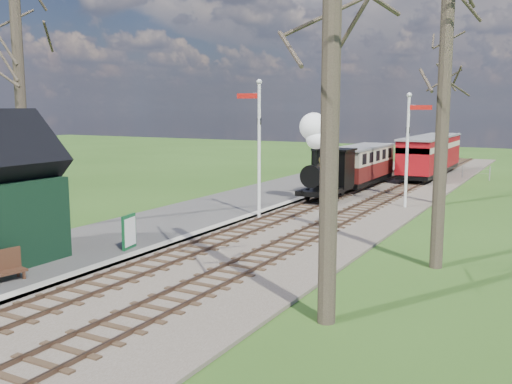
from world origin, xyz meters
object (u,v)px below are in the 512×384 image
at_px(coach, 362,164).
at_px(sign_board, 129,232).
at_px(person, 23,243).
at_px(semaphore_far, 409,142).
at_px(locomotive, 325,163).
at_px(red_carriage_a, 422,158).
at_px(semaphore_near, 258,139).
at_px(red_carriage_b, 438,152).

xyz_separation_m(coach, sign_board, (-1.78, -19.51, -0.74)).
bearing_deg(sign_board, person, -111.17).
distance_m(semaphore_far, person, 18.40).
bearing_deg(locomotive, coach, 89.89).
height_order(locomotive, red_carriage_a, locomotive).
relative_size(locomotive, coach, 0.63).
xyz_separation_m(semaphore_near, red_carriage_b, (3.37, 22.45, -1.98)).
xyz_separation_m(sign_board, person, (-1.27, -3.29, 0.14)).
relative_size(locomotive, red_carriage_a, 0.80).
relative_size(red_carriage_a, sign_board, 4.79).
relative_size(semaphore_far, red_carriage_b, 1.01).
height_order(locomotive, person, locomotive).
bearing_deg(sign_board, coach, 84.78).
distance_m(coach, red_carriage_a, 5.46).
distance_m(semaphore_far, locomotive, 4.56).
xyz_separation_m(red_carriage_a, red_carriage_b, (0.00, 5.50, 0.00)).
xyz_separation_m(locomotive, sign_board, (-1.77, -13.45, -1.30)).
height_order(coach, red_carriage_b, red_carriage_b).
bearing_deg(semaphore_near, person, -102.11).
bearing_deg(locomotive, semaphore_far, -1.09).
distance_m(semaphore_far, red_carriage_b, 16.63).
relative_size(semaphore_far, red_carriage_a, 1.01).
bearing_deg(red_carriage_a, red_carriage_b, 90.00).
height_order(semaphore_far, person, semaphore_far).
relative_size(semaphore_near, coach, 0.85).
bearing_deg(semaphore_far, coach, 125.43).
height_order(locomotive, coach, locomotive).
bearing_deg(semaphore_far, locomotive, 178.91).
xyz_separation_m(locomotive, red_carriage_b, (2.61, 16.37, -0.46)).
height_order(semaphore_near, sign_board, semaphore_near).
bearing_deg(red_carriage_a, sign_board, -100.21).
relative_size(semaphore_far, person, 3.91).
bearing_deg(coach, semaphore_far, -54.57).
height_order(semaphore_far, red_carriage_b, semaphore_far).
height_order(semaphore_near, red_carriage_a, semaphore_near).
relative_size(semaphore_near, sign_board, 5.27).
height_order(coach, red_carriage_a, red_carriage_a).
bearing_deg(sign_board, semaphore_far, 65.27).
bearing_deg(red_carriage_a, person, -101.58).
bearing_deg(red_carriage_b, red_carriage_a, -90.00).
bearing_deg(person, locomotive, -1.39).
distance_m(locomotive, sign_board, 13.63).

